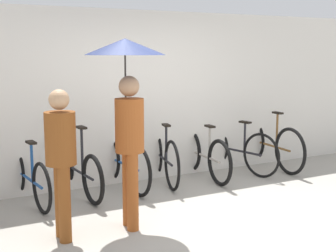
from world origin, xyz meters
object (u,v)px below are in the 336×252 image
Objects in this scene: parked_bicycle_3 at (123,162)px; pedestrian_leading at (61,154)px; parked_bicycle_4 at (163,157)px; parked_bicycle_6 at (235,149)px; parked_bicycle_2 at (77,169)px; parked_bicycle_7 at (269,144)px; parked_bicycle_5 at (204,155)px; pedestrian_center at (127,85)px; parked_bicycle_1 at (28,177)px.

parked_bicycle_3 is 2.02m from pedestrian_leading.
parked_bicycle_4 is 1.35m from parked_bicycle_6.
parked_bicycle_7 is (3.38, -0.01, 0.04)m from parked_bicycle_2.
pedestrian_center reaches higher than parked_bicycle_5.
pedestrian_center is at bearing 152.75° from parked_bicycle_4.
parked_bicycle_2 is at bearing 93.60° from parked_bicycle_7.
parked_bicycle_3 is 2.03m from parked_bicycle_6.
parked_bicycle_2 is 1.09× the size of pedestrian_leading.
parked_bicycle_4 is 1.03× the size of pedestrian_leading.
parked_bicycle_4 is at bearing -94.23° from parked_bicycle_1.
parked_bicycle_2 is 2.03m from parked_bicycle_5.
parked_bicycle_4 is 0.78× the size of pedestrian_center.
parked_bicycle_6 is (0.67, 0.10, 0.01)m from parked_bicycle_5.
pedestrian_center is at bearing 117.32° from parked_bicycle_7.
parked_bicycle_5 is at bearing 42.94° from pedestrian_center.
parked_bicycle_5 is at bearing -85.67° from parked_bicycle_4.
parked_bicycle_4 is 2.03m from parked_bicycle_7.
parked_bicycle_5 is 2.61m from pedestrian_center.
parked_bicycle_6 reaches higher than parked_bicycle_4.
pedestrian_center is at bearing 6.50° from pedestrian_leading.
pedestrian_center reaches higher than parked_bicycle_1.
parked_bicycle_3 is (0.68, 0.01, 0.02)m from parked_bicycle_2.
parked_bicycle_1 is 2.05m from pedestrian_center.
parked_bicycle_1 is 0.90× the size of parked_bicycle_7.
pedestrian_center is (-0.51, -1.42, 1.22)m from parked_bicycle_3.
parked_bicycle_1 is 1.05× the size of pedestrian_leading.
parked_bicycle_3 is (1.35, 0.04, 0.03)m from parked_bicycle_1.
parked_bicycle_6 is at bearing -77.01° from parked_bicycle_5.
parked_bicycle_4 is 0.88× the size of parked_bicycle_7.
parked_bicycle_7 is (2.03, -0.04, 0.02)m from parked_bicycle_4.
parked_bicycle_5 is 1.35m from parked_bicycle_7.
parked_bicycle_6 reaches higher than parked_bicycle_7.
pedestrian_leading is at bearing 135.51° from parked_bicycle_3.
parked_bicycle_2 reaches higher than parked_bicycle_5.
parked_bicycle_5 is (2.71, -0.03, 0.02)m from parked_bicycle_1.
parked_bicycle_1 is 0.68m from parked_bicycle_2.
parked_bicycle_7 is (0.68, -0.05, 0.02)m from parked_bicycle_6.
parked_bicycle_5 is at bearing -96.01° from parked_bicycle_2.
parked_bicycle_2 is at bearing 103.52° from parked_bicycle_4.
parked_bicycle_1 reaches higher than parked_bicycle_4.
parked_bicycle_3 is 1.03× the size of parked_bicycle_4.
parked_bicycle_3 is 0.91× the size of parked_bicycle_7.
parked_bicycle_7 is at bearing -78.96° from parked_bicycle_4.
pedestrian_leading is (-0.60, -1.46, 0.57)m from parked_bicycle_2.
parked_bicycle_7 is at bearing -95.76° from parked_bicycle_1.
parked_bicycle_3 is at bearing 104.29° from parked_bicycle_4.
pedestrian_leading is (-1.96, -1.49, 0.54)m from parked_bicycle_4.
parked_bicycle_1 is 0.80× the size of pedestrian_center.
parked_bicycle_3 is 0.80× the size of pedestrian_center.
parked_bicycle_1 is 1.35m from parked_bicycle_3.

